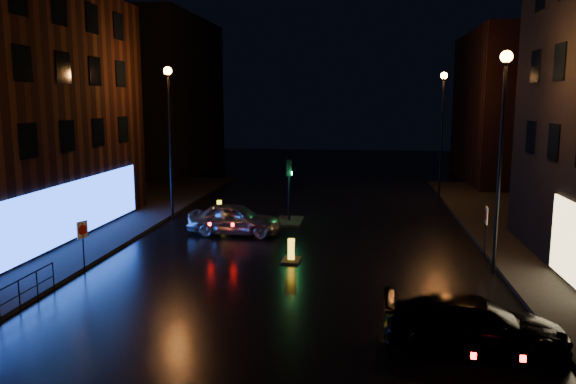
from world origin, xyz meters
name	(u,v)px	position (x,y,z in m)	size (l,w,h in m)	color
ground	(268,323)	(0.00, 0.00, 0.00)	(120.00, 120.00, 0.00)	black
pavement_left	(4,240)	(-14.00, 8.00, 0.07)	(12.00, 44.00, 0.15)	black
building_far_left	(160,96)	(-16.00, 35.00, 7.00)	(8.00, 16.00, 14.00)	black
building_far_right	(517,108)	(15.00, 32.00, 6.00)	(8.00, 14.00, 12.00)	black
street_lamp_lfar	(169,119)	(-7.80, 14.00, 5.56)	(0.44, 0.44, 8.37)	black
street_lamp_rnear	(502,128)	(7.80, 6.00, 5.56)	(0.44, 0.44, 8.37)	black
street_lamp_rfar	(442,116)	(7.80, 22.00, 5.56)	(0.44, 0.44, 8.37)	black
traffic_signal	(289,213)	(-1.20, 14.00, 0.50)	(1.40, 2.40, 3.45)	black
silver_hatchback	(235,219)	(-3.51, 10.90, 0.78)	(1.84, 4.57, 1.56)	#A6A9AE
dark_sedan	(475,324)	(5.74, -1.05, 0.70)	(1.96, 4.81, 1.40)	black
bollard_near	(291,256)	(-0.14, 6.54, 0.21)	(0.77, 1.12, 0.96)	black
bollard_far	(220,213)	(-5.32, 14.87, 0.21)	(0.92, 1.21, 0.96)	black
road_sign_left	(83,234)	(-7.90, 4.02, 1.51)	(0.22, 0.47, 2.02)	black
road_sign_right	(486,220)	(7.90, 8.14, 1.64)	(0.10, 0.53, 2.19)	black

